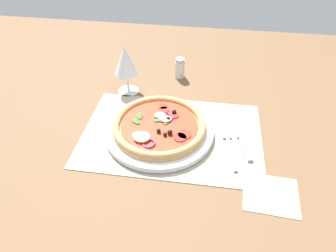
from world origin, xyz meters
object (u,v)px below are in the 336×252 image
Objects in this scene: plate at (160,130)px; pepper_shaker at (180,68)px; knife at (239,132)px; napkin at (271,194)px; fork at (228,141)px; wine_glass at (126,62)px; pizza at (159,125)px.

pepper_shaker reaches higher than plate.
plate is 20.88cm from knife.
plate is 28.74cm from pepper_shaker.
knife is at bearing 108.44° from napkin.
fork is 33.81cm from pepper_shaker.
plate is 1.43× the size of knife.
wine_glass is at bearing 125.56° from plate.
pepper_shaker is at bearing 22.25° from knife.
plate is at bearing 83.65° from knife.
napkin is at bearing -30.75° from pizza.
pizza is 1.35× the size of fork.
fork is at bearing -3.51° from pizza.
fork is at bearing -3.72° from plate.
knife is at bearing 7.20° from plate.
pepper_shaker reaches higher than pizza.
pizza is 3.61× the size of pepper_shaker.
fork is at bearing -61.95° from pepper_shaker.
plate is at bearing -54.44° from wine_glass.
pizza is 28.73cm from pepper_shaker.
pepper_shaker is at bearing 18.13° from fork.
knife is at bearing -47.28° from fork.
wine_glass is at bearing -144.23° from pepper_shaker.
napkin is (26.95, -16.11, -0.96)cm from plate.
plate is 17.87cm from fork.
plate is at bearing 76.37° from fork.
fork is 1.21× the size of wine_glass.
plate reaches higher than fork.
pizza is 21.02cm from knife.
napkin is at bearing -175.12° from knife.
plate is at bearing 149.14° from napkin.
plate is 1.57× the size of fork.
wine_glass is at bearing 48.17° from fork.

